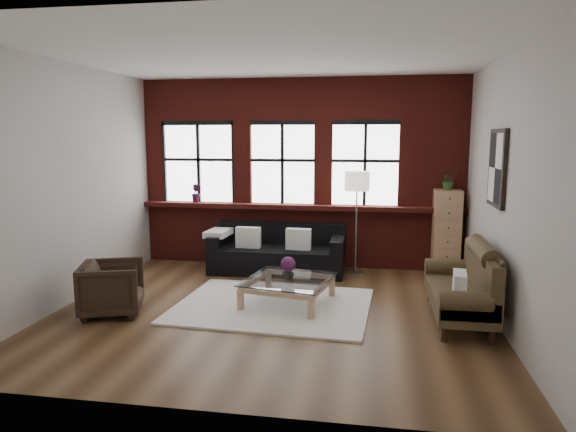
% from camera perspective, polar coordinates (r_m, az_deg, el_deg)
% --- Properties ---
extents(floor, '(5.50, 5.50, 0.00)m').
position_cam_1_polar(floor, '(6.75, -1.70, -10.46)').
color(floor, '#49301A').
rests_on(floor, ground).
extents(ceiling, '(5.50, 5.50, 0.00)m').
position_cam_1_polar(ceiling, '(6.44, -1.84, 17.51)').
color(ceiling, white).
rests_on(ceiling, ground).
extents(wall_back, '(5.50, 0.00, 5.50)m').
position_cam_1_polar(wall_back, '(8.85, 1.38, 4.76)').
color(wall_back, '#BBB5AE').
rests_on(wall_back, ground).
extents(wall_front, '(5.50, 0.00, 5.50)m').
position_cam_1_polar(wall_front, '(3.99, -8.73, -0.33)').
color(wall_front, '#BBB5AE').
rests_on(wall_front, ground).
extents(wall_left, '(0.00, 5.00, 5.00)m').
position_cam_1_polar(wall_left, '(7.44, -23.08, 3.28)').
color(wall_left, '#BBB5AE').
rests_on(wall_left, ground).
extents(wall_right, '(0.00, 5.00, 5.00)m').
position_cam_1_polar(wall_right, '(6.46, 22.96, 2.55)').
color(wall_right, '#BBB5AE').
rests_on(wall_right, ground).
extents(brick_backwall, '(5.50, 0.12, 3.20)m').
position_cam_1_polar(brick_backwall, '(8.80, 1.32, 4.74)').
color(brick_backwall, maroon).
rests_on(brick_backwall, floor).
extents(sill_ledge, '(5.50, 0.30, 0.08)m').
position_cam_1_polar(sill_ledge, '(8.76, 1.23, 1.04)').
color(sill_ledge, maroon).
rests_on(sill_ledge, brick_backwall).
extents(window_left, '(1.38, 0.10, 1.50)m').
position_cam_1_polar(window_left, '(9.22, -9.86, 5.73)').
color(window_left, black).
rests_on(window_left, brick_backwall).
extents(window_mid, '(1.38, 0.10, 1.50)m').
position_cam_1_polar(window_mid, '(8.84, -0.60, 5.73)').
color(window_mid, black).
rests_on(window_mid, brick_backwall).
extents(window_right, '(1.38, 0.10, 1.50)m').
position_cam_1_polar(window_right, '(8.71, 8.55, 5.59)').
color(window_right, black).
rests_on(window_right, brick_backwall).
extents(wall_poster, '(0.05, 0.74, 0.94)m').
position_cam_1_polar(wall_poster, '(6.72, 22.25, 4.95)').
color(wall_poster, black).
rests_on(wall_poster, wall_right).
extents(shag_rug, '(2.62, 2.12, 0.03)m').
position_cam_1_polar(shag_rug, '(6.90, -1.69, -9.90)').
color(shag_rug, white).
rests_on(shag_rug, floor).
extents(dark_sofa, '(2.19, 0.89, 0.79)m').
position_cam_1_polar(dark_sofa, '(8.49, -1.18, -3.63)').
color(dark_sofa, black).
rests_on(dark_sofa, floor).
extents(pillow_a, '(0.40, 0.15, 0.34)m').
position_cam_1_polar(pillow_a, '(8.45, -4.44, -2.39)').
color(pillow_a, white).
rests_on(pillow_a, dark_sofa).
extents(pillow_b, '(0.41, 0.16, 0.34)m').
position_cam_1_polar(pillow_b, '(8.29, 1.17, -2.58)').
color(pillow_b, white).
rests_on(pillow_b, dark_sofa).
extents(vintage_settee, '(0.75, 1.69, 0.90)m').
position_cam_1_polar(vintage_settee, '(6.62, 18.46, -7.22)').
color(vintage_settee, '#42341E').
rests_on(vintage_settee, floor).
extents(pillow_settee, '(0.19, 0.39, 0.34)m').
position_cam_1_polar(pillow_settee, '(6.08, 18.51, -7.52)').
color(pillow_settee, white).
rests_on(pillow_settee, vintage_settee).
extents(armchair, '(0.93, 0.92, 0.67)m').
position_cam_1_polar(armchair, '(6.89, -18.97, -7.59)').
color(armchair, black).
rests_on(armchair, floor).
extents(coffee_table, '(1.26, 1.26, 0.36)m').
position_cam_1_polar(coffee_table, '(6.94, 0.01, -8.42)').
color(coffee_table, tan).
rests_on(coffee_table, shag_rug).
extents(vase, '(0.20, 0.20, 0.16)m').
position_cam_1_polar(vase, '(6.86, 0.01, -6.35)').
color(vase, '#B2B2B2').
rests_on(vase, coffee_table).
extents(flowers, '(0.20, 0.20, 0.20)m').
position_cam_1_polar(flowers, '(6.83, 0.01, -5.37)').
color(flowers, '#541D4B').
rests_on(flowers, vase).
extents(drawer_chest, '(0.43, 0.43, 1.38)m').
position_cam_1_polar(drawer_chest, '(8.70, 17.16, -1.74)').
color(drawer_chest, tan).
rests_on(drawer_chest, floor).
extents(potted_plant_top, '(0.34, 0.32, 0.30)m').
position_cam_1_polar(potted_plant_top, '(8.59, 17.42, 3.81)').
color(potted_plant_top, '#2D5923').
rests_on(potted_plant_top, drawer_chest).
extents(floor_lamp, '(0.40, 0.40, 1.82)m').
position_cam_1_polar(floor_lamp, '(8.37, 7.60, -0.29)').
color(floor_lamp, '#A5A5A8').
rests_on(floor_lamp, floor).
extents(sill_plant, '(0.22, 0.20, 0.33)m').
position_cam_1_polar(sill_plant, '(9.15, -10.14, 2.54)').
color(sill_plant, '#541D4B').
rests_on(sill_plant, sill_ledge).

